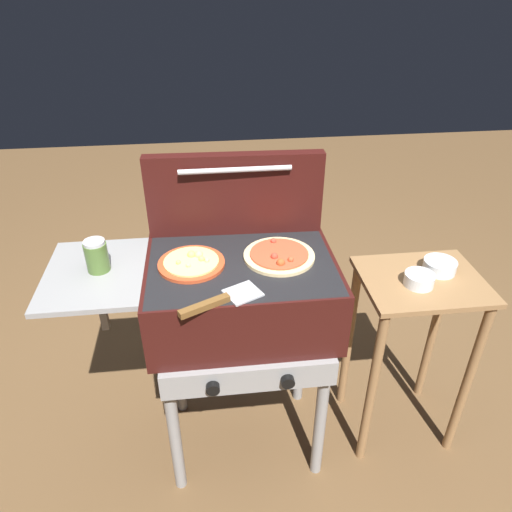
# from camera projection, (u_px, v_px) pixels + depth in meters

# --- Properties ---
(ground_plane) EXTENTS (8.00, 8.00, 0.00)m
(ground_plane) POSITION_uv_depth(u_px,v_px,m) (245.00, 436.00, 2.06)
(ground_plane) COLOR brown
(grill) EXTENTS (0.96, 0.53, 0.90)m
(grill) POSITION_uv_depth(u_px,v_px,m) (238.00, 297.00, 1.66)
(grill) COLOR #38110F
(grill) RESTS_ON ground_plane
(grill_lid_open) EXTENTS (0.63, 0.09, 0.30)m
(grill_lid_open) POSITION_uv_depth(u_px,v_px,m) (235.00, 194.00, 1.68)
(grill_lid_open) COLOR #38110F
(grill_lid_open) RESTS_ON grill
(pizza_pepperoni) EXTENTS (0.24, 0.24, 0.04)m
(pizza_pepperoni) POSITION_uv_depth(u_px,v_px,m) (279.00, 255.00, 1.60)
(pizza_pepperoni) COLOR beige
(pizza_pepperoni) RESTS_ON grill
(pizza_cheese) EXTENTS (0.22, 0.22, 0.04)m
(pizza_cheese) POSITION_uv_depth(u_px,v_px,m) (192.00, 262.00, 1.57)
(pizza_cheese) COLOR #C64723
(pizza_cheese) RESTS_ON grill
(sauce_jar) EXTENTS (0.07, 0.07, 0.11)m
(sauce_jar) POSITION_uv_depth(u_px,v_px,m) (97.00, 256.00, 1.52)
(sauce_jar) COLOR #4C6B2D
(sauce_jar) RESTS_ON grill
(spatula) EXTENTS (0.26, 0.17, 0.02)m
(spatula) POSITION_uv_depth(u_px,v_px,m) (221.00, 300.00, 1.39)
(spatula) COLOR #B7BABF
(spatula) RESTS_ON grill
(prep_table) EXTENTS (0.44, 0.36, 0.78)m
(prep_table) POSITION_uv_depth(u_px,v_px,m) (412.00, 326.00, 1.83)
(prep_table) COLOR olive
(prep_table) RESTS_ON ground_plane
(topping_bowl_near) EXTENTS (0.12, 0.12, 0.04)m
(topping_bowl_near) POSITION_uv_depth(u_px,v_px,m) (440.00, 266.00, 1.75)
(topping_bowl_near) COLOR silver
(topping_bowl_near) RESTS_ON prep_table
(topping_bowl_far) EXTENTS (0.11, 0.11, 0.04)m
(topping_bowl_far) POSITION_uv_depth(u_px,v_px,m) (419.00, 280.00, 1.67)
(topping_bowl_far) COLOR silver
(topping_bowl_far) RESTS_ON prep_table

